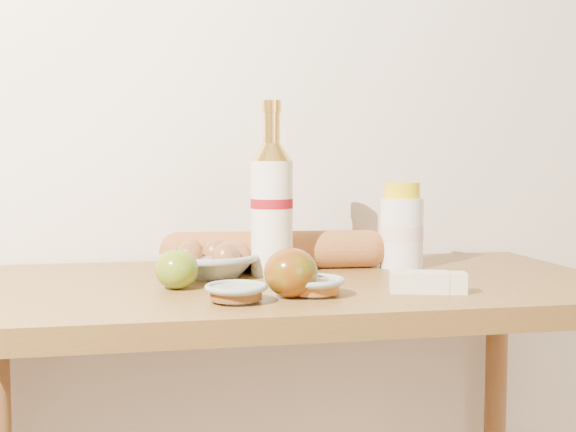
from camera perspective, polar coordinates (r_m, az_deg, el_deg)
The scene contains 11 objects.
back_wall at distance 1.63m, azimuth -2.46°, elevation 10.82°, with size 3.50×0.02×2.60m, color silver.
table at distance 1.34m, azimuth -0.25°, elevation -10.31°, with size 1.20×0.60×0.90m.
bourbon_bottle at distance 1.37m, azimuth -1.29°, elevation 0.91°, with size 0.10×0.10×0.33m.
cream_bottle at distance 1.48m, azimuth 8.98°, elevation -0.95°, with size 0.10×0.10×0.17m.
egg_bowl at distance 1.37m, azimuth -6.16°, elevation -3.59°, with size 0.24×0.24×0.07m.
baguette at distance 1.45m, azimuth -1.05°, elevation -2.70°, with size 0.46×0.11×0.08m.
apple_yellowgreen at distance 1.24m, azimuth -8.79°, elevation -4.17°, with size 0.08×0.08×0.07m.
apple_redgreen_right at distance 1.15m, azimuth 0.23°, elevation -4.50°, with size 0.10×0.10×0.08m.
sugar_bowl at distance 1.12m, azimuth -4.12°, elevation -6.06°, with size 0.13×0.13×0.03m.
syrup_bowl at distance 1.17m, azimuth 2.06°, elevation -5.54°, with size 0.12×0.12×0.03m.
butter_stick at distance 1.22m, azimuth 11.00°, elevation -5.17°, with size 0.13×0.07×0.04m.
Camera 1 is at (-0.24, -0.10, 1.12)m, focal length 45.00 mm.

